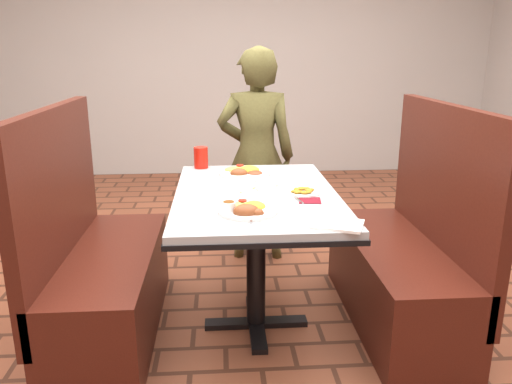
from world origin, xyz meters
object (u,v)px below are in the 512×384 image
(booth_bench_left, at_px, (100,274))
(far_dinner_plate, at_px, (244,170))
(near_dinner_plate, at_px, (247,207))
(booth_bench_right, at_px, (405,265))
(plantain_plate, at_px, (303,192))
(dining_table, at_px, (256,210))
(diner_person, at_px, (256,156))
(red_tumbler, at_px, (201,158))

(booth_bench_left, relative_size, far_dinner_plate, 4.18)
(booth_bench_left, distance_m, near_dinner_plate, 0.92)
(booth_bench_left, xyz_separation_m, booth_bench_right, (1.60, 0.00, 0.00))
(near_dinner_plate, distance_m, plantain_plate, 0.40)
(far_dinner_plate, bearing_deg, dining_table, -83.61)
(booth_bench_right, xyz_separation_m, diner_person, (-0.73, 0.96, 0.40))
(far_dinner_plate, bearing_deg, diner_person, 79.28)
(near_dinner_plate, height_order, plantain_plate, near_dinner_plate)
(booth_bench_right, bearing_deg, diner_person, 127.16)
(plantain_plate, distance_m, red_tumbler, 0.80)
(booth_bench_right, height_order, plantain_plate, booth_bench_right)
(diner_person, distance_m, red_tumbler, 0.55)
(diner_person, bearing_deg, dining_table, 89.68)
(dining_table, height_order, plantain_plate, plantain_plate)
(diner_person, relative_size, far_dinner_plate, 5.09)
(booth_bench_right, bearing_deg, near_dinner_plate, -159.30)
(dining_table, xyz_separation_m, booth_bench_left, (-0.80, 0.00, -0.32))
(far_dinner_plate, relative_size, plantain_plate, 1.74)
(booth_bench_right, height_order, near_dinner_plate, booth_bench_right)
(plantain_plate, xyz_separation_m, red_tumbler, (-0.52, 0.60, 0.05))
(far_dinner_plate, height_order, plantain_plate, far_dinner_plate)
(dining_table, relative_size, diner_person, 0.83)
(booth_bench_right, relative_size, plantain_plate, 7.28)
(far_dinner_plate, distance_m, red_tumbler, 0.31)
(diner_person, bearing_deg, plantain_plate, 102.75)
(dining_table, distance_m, booth_bench_left, 0.86)
(diner_person, bearing_deg, far_dinner_plate, 83.22)
(diner_person, bearing_deg, booth_bench_right, 131.10)
(near_dinner_plate, xyz_separation_m, far_dinner_plate, (0.02, 0.69, -0.00))
(dining_table, bearing_deg, near_dinner_plate, -101.29)
(booth_bench_left, xyz_separation_m, plantain_plate, (1.03, -0.05, 0.43))
(booth_bench_left, xyz_separation_m, far_dinner_plate, (0.76, 0.37, 0.45))
(near_dinner_plate, relative_size, far_dinner_plate, 0.90)
(plantain_plate, bearing_deg, red_tumbler, 130.75)
(red_tumbler, bearing_deg, plantain_plate, -49.25)
(dining_table, height_order, diner_person, diner_person)
(dining_table, relative_size, booth_bench_right, 1.01)
(near_dinner_plate, distance_m, red_tumbler, 0.91)
(red_tumbler, bearing_deg, far_dinner_plate, -36.67)
(dining_table, height_order, near_dinner_plate, near_dinner_plate)
(plantain_plate, bearing_deg, far_dinner_plate, 122.89)
(booth_bench_left, distance_m, diner_person, 1.36)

